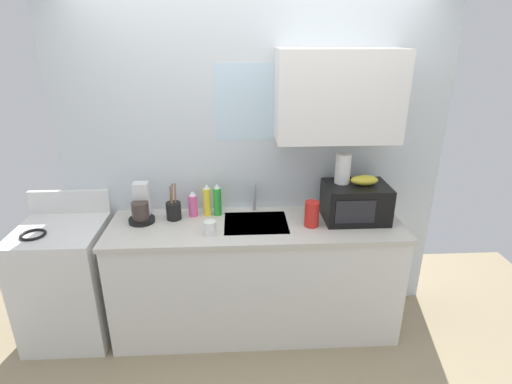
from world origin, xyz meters
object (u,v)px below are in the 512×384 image
coffee_maker (141,207)px  dish_soap_bottle_yellow (207,201)px  dish_soap_bottle_pink (193,204)px  mug_white (210,228)px  stove_range (68,281)px  banana_bunch (364,180)px  dish_soap_bottle_green (217,200)px  utensil_crock (174,210)px  paper_towel_roll (343,168)px  microwave (355,202)px  cereal_canister (312,214)px

coffee_maker → dish_soap_bottle_yellow: bearing=7.8°
coffee_maker → dish_soap_bottle_pink: 0.37m
dish_soap_bottle_yellow → mug_white: size_ratio=2.63×
stove_range → banana_bunch: bearing=1.2°
dish_soap_bottle_green → utensil_crock: size_ratio=0.87×
paper_towel_roll → coffee_maker: size_ratio=0.79×
dish_soap_bottle_green → banana_bunch: bearing=-6.9°
dish_soap_bottle_pink → utensil_crock: (-0.14, -0.05, -0.02)m
microwave → dish_soap_bottle_yellow: 1.10m
paper_towel_roll → dish_soap_bottle_yellow: paper_towel_roll is taller
mug_white → stove_range: bearing=172.5°
dish_soap_bottle_pink → microwave: bearing=-5.7°
stove_range → paper_towel_roll: 2.21m
stove_range → microwave: size_ratio=2.35×
coffee_maker → dish_soap_bottle_green: bearing=7.3°
dish_soap_bottle_green → utensil_crock: bearing=-169.5°
stove_range → dish_soap_bottle_green: dish_soap_bottle_green is taller
paper_towel_roll → dish_soap_bottle_yellow: (-0.99, 0.07, -0.26)m
dish_soap_bottle_yellow → paper_towel_roll: bearing=-4.2°
stove_range → banana_bunch: 2.32m
microwave → coffee_maker: size_ratio=1.64×
cereal_canister → utensil_crock: bearing=170.4°
dish_soap_bottle_green → dish_soap_bottle_pink: bearing=-176.6°
stove_range → dish_soap_bottle_yellow: (1.06, 0.17, 0.56)m
coffee_maker → paper_towel_roll: bearing=-0.3°
dish_soap_bottle_yellow → dish_soap_bottle_pink: size_ratio=1.26×
banana_bunch → dish_soap_bottle_yellow: (-1.14, 0.12, -0.19)m
microwave → banana_bunch: bearing=1.8°
microwave → paper_towel_roll: paper_towel_roll is taller
stove_range → banana_bunch: banana_bunch is taller
dish_soap_bottle_green → microwave: bearing=-7.3°
microwave → banana_bunch: 0.18m
dish_soap_bottle_yellow → mug_white: bearing=-83.4°
dish_soap_bottle_yellow → dish_soap_bottle_pink: 0.11m
dish_soap_bottle_pink → cereal_canister: 0.89m
microwave → banana_bunch: size_ratio=2.30×
dish_soap_bottle_pink → cereal_canister: dish_soap_bottle_pink is taller
coffee_maker → dish_soap_bottle_pink: size_ratio=1.41×
microwave → utensil_crock: (-1.34, 0.07, -0.06)m
cereal_canister → mug_white: (-0.72, -0.09, -0.05)m
dish_soap_bottle_green → cereal_canister: size_ratio=1.35×
microwave → dish_soap_bottle_pink: size_ratio=2.32×
microwave → dish_soap_bottle_green: size_ratio=1.84×
stove_range → coffee_maker: bearing=10.2°
stove_range → dish_soap_bottle_pink: 1.10m
paper_towel_roll → mug_white: bearing=-165.9°
dish_soap_bottle_pink → utensil_crock: size_ratio=0.69×
dish_soap_bottle_green → dish_soap_bottle_yellow: 0.08m
mug_white → banana_bunch: bearing=9.7°
dish_soap_bottle_yellow → dish_soap_bottle_green: bearing=4.8°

